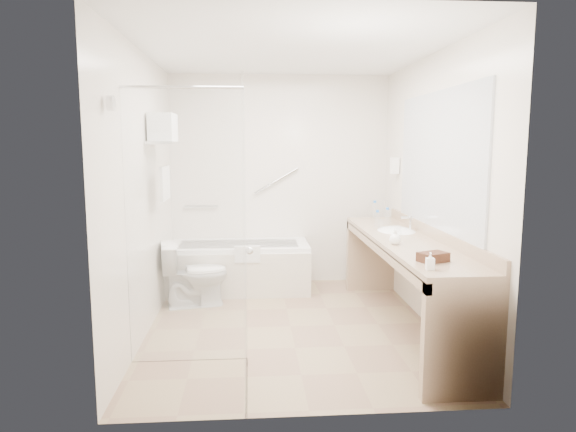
{
  "coord_description": "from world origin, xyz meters",
  "views": [
    {
      "loc": [
        -0.36,
        -4.59,
        1.69
      ],
      "look_at": [
        0.0,
        0.3,
        1.0
      ],
      "focal_mm": 32.0,
      "sensor_mm": 36.0,
      "label": 1
    }
  ],
  "objects": [
    {
      "name": "faucet",
      "position": [
        1.2,
        0.25,
        0.93
      ],
      "size": [
        0.03,
        0.03,
        0.14
      ],
      "primitive_type": "cylinder",
      "color": "silver",
      "rests_on": "vanity_counter"
    },
    {
      "name": "floor",
      "position": [
        0.0,
        0.0,
        0.0
      ],
      "size": [
        3.2,
        3.2,
        0.0
      ],
      "primitive_type": "plane",
      "color": "#9C8360",
      "rests_on": "ground"
    },
    {
      "name": "soap_bottle_a",
      "position": [
        0.84,
        -1.29,
        0.88
      ],
      "size": [
        0.07,
        0.12,
        0.05
      ],
      "primitive_type": "imported",
      "rotation": [
        0.0,
        0.0,
        -0.1
      ],
      "color": "white",
      "rests_on": "vanity_counter"
    },
    {
      "name": "water_bottle_left",
      "position": [
        0.91,
        0.43,
        0.93
      ],
      "size": [
        0.06,
        0.06,
        0.18
      ],
      "rotation": [
        0.0,
        0.0,
        -0.2
      ],
      "color": "silver",
      "rests_on": "vanity_counter"
    },
    {
      "name": "water_bottle_mid",
      "position": [
        1.06,
        0.61,
        0.93
      ],
      "size": [
        0.06,
        0.06,
        0.18
      ],
      "rotation": [
        0.0,
        0.0,
        0.23
      ],
      "color": "silver",
      "rests_on": "vanity_counter"
    },
    {
      "name": "water_bottle_right",
      "position": [
        1.05,
        1.1,
        0.94
      ],
      "size": [
        0.06,
        0.06,
        0.2
      ],
      "rotation": [
        0.0,
        0.0,
        -0.22
      ],
      "color": "silver",
      "rests_on": "vanity_counter"
    },
    {
      "name": "amenity_basket",
      "position": [
        0.95,
        -1.07,
        0.88
      ],
      "size": [
        0.24,
        0.2,
        0.07
      ],
      "primitive_type": "cube",
      "rotation": [
        0.0,
        0.0,
        0.4
      ],
      "color": "#3F2116",
      "rests_on": "vanity_counter"
    },
    {
      "name": "wall_left",
      "position": [
        -1.3,
        0.0,
        1.25
      ],
      "size": [
        0.1,
        3.2,
        2.5
      ],
      "primitive_type": "cube",
      "color": "silver",
      "rests_on": "ground"
    },
    {
      "name": "drinking_glass_near",
      "position": [
        0.96,
        0.46,
        0.89
      ],
      "size": [
        0.07,
        0.07,
        0.08
      ],
      "primitive_type": "cylinder",
      "rotation": [
        0.0,
        0.0,
        0.14
      ],
      "color": "silver",
      "rests_on": "vanity_counter"
    },
    {
      "name": "bathtub",
      "position": [
        -0.5,
        1.24,
        0.28
      ],
      "size": [
        1.6,
        0.73,
        0.59
      ],
      "color": "white",
      "rests_on": "floor"
    },
    {
      "name": "grab_bar_short",
      "position": [
        -0.95,
        1.56,
        0.95
      ],
      "size": [
        0.4,
        0.03,
        0.03
      ],
      "primitive_type": "cylinder",
      "rotation": [
        0.0,
        1.57,
        0.0
      ],
      "color": "silver",
      "rests_on": "wall_back"
    },
    {
      "name": "grab_bar_long",
      "position": [
        -0.05,
        1.56,
        1.25
      ],
      "size": [
        0.53,
        0.03,
        0.33
      ],
      "primitive_type": "cylinder",
      "rotation": [
        0.0,
        1.05,
        0.0
      ],
      "color": "silver",
      "rests_on": "wall_back"
    },
    {
      "name": "mirror",
      "position": [
        1.29,
        -0.15,
        1.55
      ],
      "size": [
        0.02,
        2.0,
        1.2
      ],
      "primitive_type": "cube",
      "color": "silver",
      "rests_on": "wall_right"
    },
    {
      "name": "toilet",
      "position": [
        -0.95,
        0.7,
        0.34
      ],
      "size": [
        0.75,
        0.51,
        0.67
      ],
      "primitive_type": "imported",
      "rotation": [
        0.0,
        0.0,
        1.77
      ],
      "color": "white",
      "rests_on": "floor"
    },
    {
      "name": "towel_shelf",
      "position": [
        -1.17,
        0.35,
        1.75
      ],
      "size": [
        0.24,
        0.55,
        0.81
      ],
      "color": "silver",
      "rests_on": "wall_left"
    },
    {
      "name": "sink",
      "position": [
        1.05,
        0.25,
        0.82
      ],
      "size": [
        0.4,
        0.52,
        0.14
      ],
      "primitive_type": "ellipsoid",
      "color": "white",
      "rests_on": "vanity_counter"
    },
    {
      "name": "ceiling",
      "position": [
        0.0,
        0.0,
        2.5
      ],
      "size": [
        2.6,
        3.2,
        0.1
      ],
      "primitive_type": "cube",
      "color": "white",
      "rests_on": "wall_back"
    },
    {
      "name": "shower_enclosure",
      "position": [
        -0.63,
        -0.93,
        1.07
      ],
      "size": [
        0.96,
        0.91,
        2.11
      ],
      "color": "silver",
      "rests_on": "floor"
    },
    {
      "name": "soap_bottle_b",
      "position": [
        0.85,
        -0.42,
        0.9
      ],
      "size": [
        0.11,
        0.14,
        0.1
      ],
      "primitive_type": "imported",
      "rotation": [
        0.0,
        0.0,
        -0.13
      ],
      "color": "white",
      "rests_on": "vanity_counter"
    },
    {
      "name": "wall_front",
      "position": [
        0.0,
        -1.6,
        1.25
      ],
      "size": [
        2.6,
        0.1,
        2.5
      ],
      "primitive_type": "cube",
      "color": "silver",
      "rests_on": "ground"
    },
    {
      "name": "hairdryer_unit",
      "position": [
        1.25,
        1.05,
        1.45
      ],
      "size": [
        0.08,
        0.1,
        0.18
      ],
      "primitive_type": "cube",
      "color": "white",
      "rests_on": "wall_right"
    },
    {
      "name": "vanity_counter",
      "position": [
        1.02,
        -0.15,
        0.64
      ],
      "size": [
        0.55,
        2.7,
        0.95
      ],
      "color": "tan",
      "rests_on": "floor"
    },
    {
      "name": "wall_right",
      "position": [
        1.3,
        0.0,
        1.25
      ],
      "size": [
        0.1,
        3.2,
        2.5
      ],
      "primitive_type": "cube",
      "color": "silver",
      "rests_on": "ground"
    },
    {
      "name": "drinking_glass_far",
      "position": [
        1.0,
        0.01,
        0.9
      ],
      "size": [
        0.07,
        0.07,
        0.09
      ],
      "primitive_type": "cylinder",
      "rotation": [
        0.0,
        0.0,
        -0.06
      ],
      "color": "silver",
      "rests_on": "vanity_counter"
    },
    {
      "name": "wall_back",
      "position": [
        0.0,
        1.6,
        1.25
      ],
      "size": [
        2.6,
        0.1,
        2.5
      ],
      "primitive_type": "cube",
      "color": "silver",
      "rests_on": "ground"
    }
  ]
}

